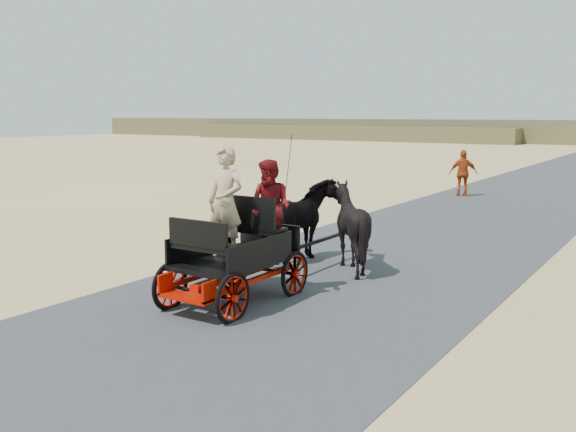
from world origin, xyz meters
The scene contains 9 objects.
ground centered at (0.00, 0.00, 0.00)m, with size 140.00×140.00×0.00m, color tan.
road centered at (0.00, 0.00, 0.01)m, with size 6.00×140.00×0.01m, color #38383A.
ridge_near centered at (-30.00, 58.00, 0.80)m, with size 40.00×4.00×1.60m, color brown.
carriage centered at (-0.70, -0.63, 0.36)m, with size 1.30×2.40×0.72m, color black, non-canonical shape.
horse_left centered at (-1.25, 2.37, 0.85)m, with size 0.91×2.01×1.70m, color black.
horse_right centered at (-0.15, 2.37, 0.85)m, with size 1.37×1.54×1.70m, color black.
driver_man centered at (-0.90, -0.58, 1.62)m, with size 0.66×0.43×1.80m, color tan.
passenger_woman centered at (-0.40, -0.03, 1.51)m, with size 0.77×0.60×1.58m, color #660C0F.
pedestrian centered at (-1.86, 14.70, 0.86)m, with size 1.01×0.42×1.73m, color #9F3B12.
Camera 1 is at (5.54, -8.67, 3.03)m, focal length 40.00 mm.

